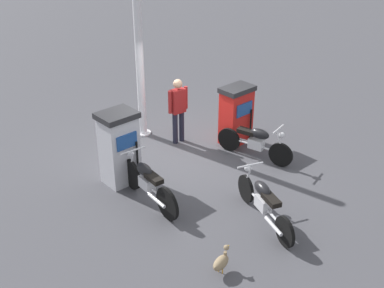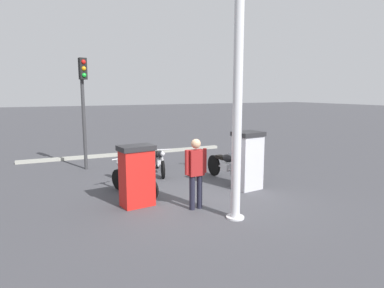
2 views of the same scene
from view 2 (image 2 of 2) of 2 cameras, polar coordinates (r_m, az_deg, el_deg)
name	(u,v)px [view 2 (image 2 of 2)]	position (r m, az deg, el deg)	size (l,w,h in m)	color
ground_plane	(200,198)	(8.86, 1.37, -9.19)	(120.00, 120.00, 0.00)	#424247
fuel_pump_near	(247,160)	(9.64, 9.36, -2.70)	(0.73, 0.85, 1.64)	silver
fuel_pump_far	(137,175)	(8.24, -9.32, -5.25)	(0.64, 0.88, 1.49)	red
motorcycle_near_pump	(226,166)	(10.52, 5.76, -3.65)	(2.05, 0.56, 0.98)	black
motorcycle_far_pump	(133,178)	(9.22, -10.02, -5.69)	(1.85, 0.84, 0.93)	black
motorcycle_extra	(160,160)	(11.47, -5.43, -2.73)	(2.04, 0.77, 0.93)	black
attendant_person	(196,169)	(7.86, 0.66, -4.28)	(0.23, 0.57, 1.67)	#1E1E2D
wandering_duck	(192,159)	(12.73, 0.02, -2.55)	(0.31, 0.46, 0.47)	#847051
roadside_traffic_light	(83,95)	(12.31, -17.90, 7.94)	(0.39, 0.27, 3.87)	#38383A
canopy_support_pole	(237,117)	(7.14, 7.65, 4.47)	(0.40, 0.40, 4.57)	silver
road_edge_kerb	(128,154)	(14.97, -10.76, -1.62)	(0.46, 8.79, 0.12)	#9E9E93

